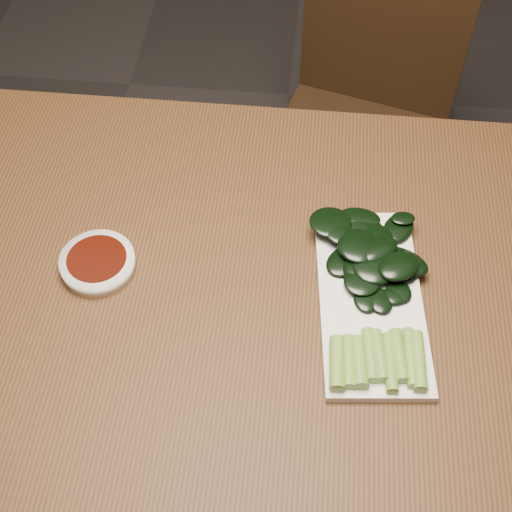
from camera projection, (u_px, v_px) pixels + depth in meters
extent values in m
plane|color=#2A2828|center=(247.00, 475.00, 1.63)|extent=(6.00, 6.00, 0.00)
cube|color=#442813|center=(242.00, 297.00, 1.05)|extent=(1.40, 0.80, 0.04)
cube|color=black|center=(353.00, 149.00, 1.67)|extent=(0.46, 0.46, 0.04)
cylinder|color=black|center=(266.00, 239.00, 1.79)|extent=(0.04, 0.04, 0.41)
cylinder|color=black|center=(388.00, 275.00, 1.72)|extent=(0.04, 0.04, 0.41)
cylinder|color=black|center=(306.00, 156.00, 1.97)|extent=(0.04, 0.04, 0.41)
cylinder|color=black|center=(417.00, 186.00, 1.90)|extent=(0.04, 0.04, 0.41)
cube|color=black|center=(387.00, 20.00, 1.57)|extent=(0.37, 0.13, 0.44)
cylinder|color=white|center=(98.00, 263.00, 1.05)|extent=(0.11, 0.11, 0.02)
cylinder|color=#3C0E05|center=(97.00, 259.00, 1.04)|extent=(0.09, 0.09, 0.00)
cube|color=white|center=(370.00, 300.00, 1.02)|extent=(0.18, 0.33, 0.01)
cylinder|color=olive|center=(337.00, 363.00, 0.94)|extent=(0.02, 0.08, 0.02)
cylinder|color=olive|center=(349.00, 361.00, 0.94)|extent=(0.02, 0.08, 0.02)
cylinder|color=olive|center=(359.00, 362.00, 0.94)|extent=(0.03, 0.07, 0.02)
cylinder|color=olive|center=(370.00, 355.00, 0.95)|extent=(0.03, 0.08, 0.02)
cylinder|color=olive|center=(379.00, 355.00, 0.95)|extent=(0.03, 0.08, 0.02)
cylinder|color=olive|center=(390.00, 363.00, 0.94)|extent=(0.02, 0.09, 0.02)
cylinder|color=olive|center=(399.00, 355.00, 0.95)|extent=(0.03, 0.08, 0.02)
cylinder|color=olive|center=(410.00, 357.00, 0.95)|extent=(0.02, 0.09, 0.02)
cylinder|color=olive|center=(418.00, 361.00, 0.94)|extent=(0.02, 0.09, 0.02)
ellipsoid|color=black|center=(377.00, 256.00, 1.04)|extent=(0.06, 0.07, 0.01)
ellipsoid|color=black|center=(347.00, 260.00, 1.05)|extent=(0.09, 0.09, 0.01)
ellipsoid|color=black|center=(403.00, 270.00, 1.03)|extent=(0.06, 0.06, 0.01)
ellipsoid|color=black|center=(356.00, 239.00, 1.05)|extent=(0.05, 0.04, 0.01)
ellipsoid|color=black|center=(362.00, 265.00, 1.03)|extent=(0.07, 0.08, 0.01)
ellipsoid|color=black|center=(398.00, 228.00, 1.08)|extent=(0.07, 0.08, 0.01)
ellipsoid|color=black|center=(378.00, 249.00, 1.04)|extent=(0.08, 0.07, 0.01)
ellipsoid|color=black|center=(403.00, 218.00, 1.08)|extent=(0.04, 0.03, 0.01)
ellipsoid|color=black|center=(362.00, 281.00, 1.01)|extent=(0.08, 0.08, 0.01)
ellipsoid|color=black|center=(367.00, 259.00, 1.04)|extent=(0.07, 0.06, 0.01)
ellipsoid|color=black|center=(399.00, 266.00, 1.02)|extent=(0.08, 0.08, 0.01)
ellipsoid|color=black|center=(330.00, 222.00, 1.07)|extent=(0.06, 0.06, 0.01)
ellipsoid|color=black|center=(379.00, 239.00, 1.05)|extent=(0.06, 0.07, 0.01)
ellipsoid|color=black|center=(360.00, 217.00, 1.08)|extent=(0.07, 0.05, 0.01)
ellipsoid|color=black|center=(358.00, 246.00, 1.04)|extent=(0.08, 0.08, 0.01)
ellipsoid|color=black|center=(362.00, 226.00, 1.08)|extent=(0.09, 0.10, 0.01)
ellipsoid|color=black|center=(403.00, 261.00, 1.04)|extent=(0.09, 0.07, 0.01)
ellipsoid|color=black|center=(336.00, 228.00, 1.06)|extent=(0.07, 0.08, 0.01)
ellipsoid|color=black|center=(374.00, 266.00, 1.03)|extent=(0.09, 0.09, 0.01)
ellipsoid|color=black|center=(395.00, 295.00, 1.01)|extent=(0.05, 0.04, 0.01)
ellipsoid|color=black|center=(380.00, 301.00, 1.00)|extent=(0.05, 0.05, 0.01)
ellipsoid|color=black|center=(399.00, 290.00, 1.01)|extent=(0.05, 0.05, 0.01)
ellipsoid|color=black|center=(366.00, 299.00, 1.00)|extent=(0.04, 0.05, 0.01)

